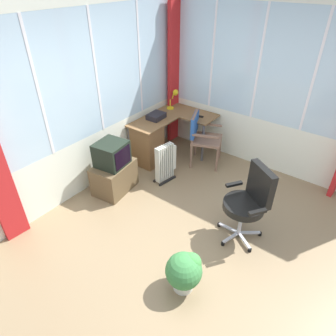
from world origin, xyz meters
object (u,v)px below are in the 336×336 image
object	(u,v)px
tv_remote	(199,116)
desk	(151,141)
potted_plant	(185,271)
paper_tray	(156,116)
tv_on_stand	(114,170)
office_chair	(250,199)
space_heater	(166,163)
desk_lamp	(175,96)
wooden_armchair	(200,133)

from	to	relation	value
tv_remote	desk	bearing A→B (deg)	137.69
potted_plant	paper_tray	bearing A→B (deg)	44.97
paper_tray	tv_on_stand	xyz separation A→B (m)	(-1.19, -0.13, -0.41)
office_chair	space_heater	xyz separation A→B (m)	(0.35, 1.54, -0.27)
tv_on_stand	space_heater	size ratio (longest dim) A/B	1.29
desk	space_heater	bearing A→B (deg)	-117.99
tv_on_stand	potted_plant	distance (m)	2.00
desk_lamp	office_chair	size ratio (longest dim) A/B	0.34
desk	desk_lamp	bearing A→B (deg)	4.59
desk	desk_lamp	xyz separation A→B (m)	(0.78, 0.06, 0.55)
space_heater	potted_plant	distance (m)	2.00
desk	wooden_armchair	size ratio (longest dim) A/B	1.48
paper_tray	desk_lamp	bearing A→B (deg)	1.76
paper_tray	wooden_armchair	bearing A→B (deg)	-70.28
tv_on_stand	potted_plant	bearing A→B (deg)	-112.98
wooden_armchair	space_heater	distance (m)	0.82
desk	paper_tray	world-z (taller)	paper_tray
paper_tray	potted_plant	size ratio (longest dim) A/B	0.63
desk	tv_on_stand	distance (m)	0.98
tv_remote	wooden_armchair	size ratio (longest dim) A/B	0.17
desk_lamp	paper_tray	xyz separation A→B (m)	(-0.57, -0.02, -0.18)
desk	office_chair	distance (m)	2.20
wooden_armchair	potted_plant	world-z (taller)	wooden_armchair
wooden_armchair	tv_on_stand	size ratio (longest dim) A/B	1.10
desk	tv_remote	world-z (taller)	tv_remote
paper_tray	tv_remote	bearing A→B (deg)	-47.15
wooden_armchair	potted_plant	xyz separation A→B (m)	(-2.23, -1.23, -0.31)
paper_tray	tv_on_stand	bearing A→B (deg)	-173.74
wooden_armchair	paper_tray	bearing A→B (deg)	109.72
potted_plant	desk	bearing A→B (deg)	47.59
office_chair	tv_remote	bearing A→B (deg)	49.38
office_chair	space_heater	distance (m)	1.61
paper_tray	tv_on_stand	world-z (taller)	tv_on_stand
tv_on_stand	space_heater	xyz separation A→B (m)	(0.68, -0.47, -0.04)
desk_lamp	office_chair	world-z (taller)	desk_lamp
desk_lamp	office_chair	distance (m)	2.61
space_heater	potted_plant	world-z (taller)	space_heater
wooden_armchair	tv_on_stand	xyz separation A→B (m)	(-1.45, 0.60, -0.21)
tv_remote	office_chair	world-z (taller)	office_chair
wooden_armchair	space_heater	size ratio (longest dim) A/B	1.42
desk_lamp	space_heater	world-z (taller)	desk_lamp
tv_remote	potted_plant	world-z (taller)	tv_remote
space_heater	potted_plant	size ratio (longest dim) A/B	1.35
office_chair	desk_lamp	bearing A→B (deg)	56.51
potted_plant	wooden_armchair	bearing A→B (deg)	28.97
potted_plant	space_heater	bearing A→B (deg)	43.15
desk	tv_remote	xyz separation A→B (m)	(0.72, -0.50, 0.34)
tv_on_stand	desk	bearing A→B (deg)	4.99
desk_lamp	tv_remote	world-z (taller)	desk_lamp
paper_tray	space_heater	bearing A→B (deg)	-130.33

